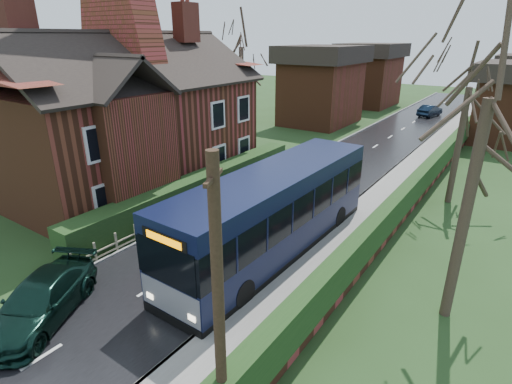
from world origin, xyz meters
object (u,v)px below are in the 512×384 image
Objects in this scene: bus at (274,213)px; car_green at (41,300)px; bus_stop_sign at (235,265)px; brick_house at (130,114)px; car_silver at (282,163)px; telegraph_pole at (219,316)px.

bus reaches higher than car_green.
bus_stop_sign is (1.00, -3.94, -0.08)m from bus.
bus_stop_sign is at bearing -74.52° from bus.
brick_house is 3.16× the size of car_green.
brick_house reaches higher than car_green.
car_silver is 1.58× the size of bus_stop_sign.
bus is 4.07m from bus_stop_sign.
bus_stop_sign is (4.80, 3.88, 1.00)m from car_green.
car_silver is 0.87× the size of car_green.
telegraph_pole is (7.40, 0.02, 2.74)m from car_green.
telegraph_pole reaches higher than car_green.
bus is at bearing 92.21° from telegraph_pole.
bus is 8.75m from telegraph_pole.
bus reaches higher than bus_stop_sign.
car_green is 0.68× the size of telegraph_pole.
brick_house reaches higher than bus.
telegraph_pole reaches higher than car_silver.
brick_house is at bearing 170.97° from bus.
brick_house is 2.17× the size of telegraph_pole.
telegraph_pole reaches higher than bus_stop_sign.
car_green is 7.89m from telegraph_pole.
brick_house is at bearing 123.50° from telegraph_pole.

